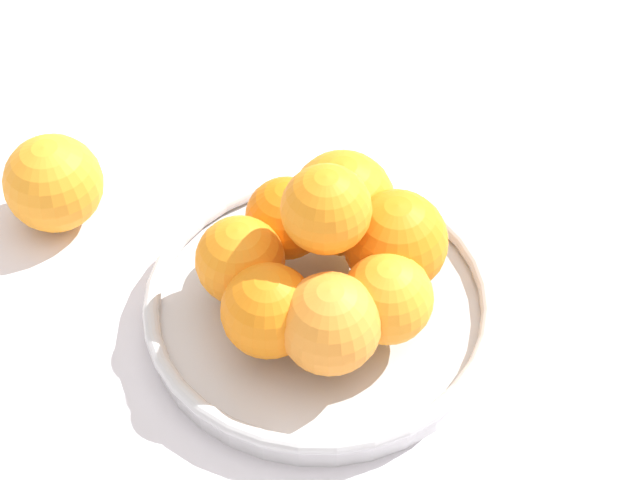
# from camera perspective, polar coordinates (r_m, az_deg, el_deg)

# --- Properties ---
(ground_plane) EXTENTS (4.00, 4.00, 0.00)m
(ground_plane) POSITION_cam_1_polar(r_m,az_deg,el_deg) (0.85, 0.00, -4.19)
(ground_plane) COLOR silver
(fruit_bowl) EXTENTS (0.28, 0.28, 0.03)m
(fruit_bowl) POSITION_cam_1_polar(r_m,az_deg,el_deg) (0.84, 0.00, -3.56)
(fruit_bowl) COLOR silver
(fruit_bowl) RESTS_ON ground_plane
(orange_pile) EXTENTS (0.19, 0.18, 0.13)m
(orange_pile) POSITION_cam_1_polar(r_m,az_deg,el_deg) (0.80, 0.45, -0.80)
(orange_pile) COLOR orange
(orange_pile) RESTS_ON fruit_bowl
(stray_orange) EXTENTS (0.08, 0.08, 0.08)m
(stray_orange) POSITION_cam_1_polar(r_m,az_deg,el_deg) (0.92, -14.03, 2.96)
(stray_orange) COLOR orange
(stray_orange) RESTS_ON ground_plane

